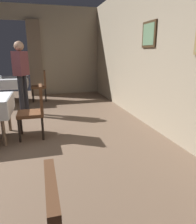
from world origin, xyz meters
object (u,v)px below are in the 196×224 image
Objects in this scene: dining_table_far at (0,81)px; chair_far_right at (41,84)px; glass_far_a at (0,77)px; person_waiter_by_doorway at (21,72)px; chair_mid_right at (35,109)px.

chair_far_right is at bearing 3.84° from dining_table_far.
dining_table_far is 16.27× the size of glass_far_a.
dining_table_far is 1.17m from chair_far_right.
dining_table_far is 1.66× the size of chair_far_right.
person_waiter_by_doorway is (-0.44, -1.50, 0.51)m from chair_far_right.
person_waiter_by_doorway is at bearing -63.25° from dining_table_far.
chair_mid_right is 1.67m from person_waiter_by_doorway.
chair_far_right is at bearing 87.13° from chair_mid_right.
chair_far_right is at bearing 12.35° from glass_far_a.
chair_mid_right is 1.00× the size of chair_far_right.
chair_mid_right is 2.99m from glass_far_a.
dining_table_far is at bearing 108.57° from chair_mid_right.
dining_table_far is at bearing -176.16° from chair_far_right.
person_waiter_by_doorway reaches higher than chair_mid_right.
dining_table_far is 0.22m from glass_far_a.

